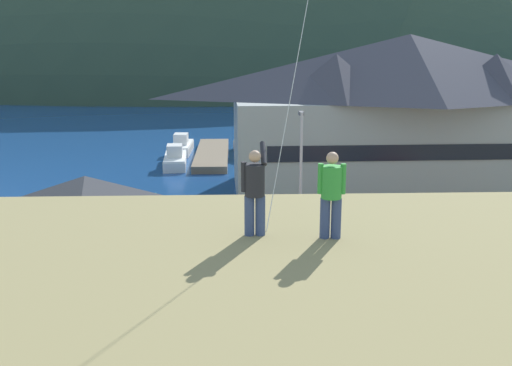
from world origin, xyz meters
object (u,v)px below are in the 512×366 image
object	(u,v)px
moored_boat_wharfside	(182,147)
person_kite_flyer	(255,189)
parked_car_mid_row_near	(6,305)
parked_car_lone_by_shed	(425,297)
wharf_dock	(212,154)
parked_car_mid_row_far	(509,245)
moored_boat_outer_mooring	(247,148)
storage_shed_near_lot	(88,220)
parked_car_front_row_end	(189,319)
parked_car_front_row_red	(234,248)
parking_light_pole	(301,170)
person_companion	(331,192)
harbor_lodge	(406,110)
parked_car_back_row_left	(363,258)
parked_car_corner_spot	(310,314)
moored_boat_inner_slip	(175,159)

from	to	relation	value
moored_boat_wharfside	person_kite_flyer	size ratio (longest dim) A/B	3.37
parked_car_mid_row_near	parked_car_lone_by_shed	world-z (taller)	same
wharf_dock	parked_car_mid_row_far	distance (m)	34.29
parked_car_lone_by_shed	parked_car_mid_row_far	world-z (taller)	same
moored_boat_outer_mooring	parked_car_lone_by_shed	bearing A→B (deg)	-80.36
storage_shed_near_lot	parked_car_mid_row_far	size ratio (longest dim) A/B	1.90
parked_car_front_row_end	parked_car_front_row_red	xyz separation A→B (m)	(1.69, 7.79, 0.00)
moored_boat_outer_mooring	parking_light_pole	bearing A→B (deg)	-85.32
storage_shed_near_lot	person_companion	size ratio (longest dim) A/B	4.64
parked_car_lone_by_shed	parked_car_front_row_end	bearing A→B (deg)	-170.36
moored_boat_outer_mooring	person_kite_flyer	bearing A→B (deg)	-91.20
moored_boat_wharfside	parked_car_lone_by_shed	bearing A→B (deg)	-71.13
moored_boat_outer_mooring	parked_car_front_row_red	xyz separation A→B (m)	(-1.47, -31.27, 0.34)
storage_shed_near_lot	person_kite_flyer	distance (m)	19.92
harbor_lodge	person_companion	bearing A→B (deg)	-109.04
person_kite_flyer	parked_car_back_row_left	bearing A→B (deg)	68.93
parked_car_back_row_left	parked_car_front_row_end	distance (m)	10.08
parked_car_back_row_left	person_companion	bearing A→B (deg)	-105.73
storage_shed_near_lot	moored_boat_wharfside	distance (m)	32.18
parked_car_mid_row_near	parked_car_front_row_red	xyz separation A→B (m)	(9.03, 6.31, 0.00)
parking_light_pole	moored_boat_outer_mooring	bearing A→B (deg)	94.68
harbor_lodge	parked_car_back_row_left	distance (m)	19.50
parked_car_mid_row_near	storage_shed_near_lot	bearing A→B (deg)	76.96
parked_car_corner_spot	person_companion	distance (m)	11.88
harbor_lodge	moored_boat_inner_slip	world-z (taller)	harbor_lodge
moored_boat_outer_mooring	parked_car_front_row_red	distance (m)	31.31
parked_car_front_row_end	person_companion	distance (m)	12.21
parked_car_lone_by_shed	parked_car_front_row_red	bearing A→B (deg)	141.73
storage_shed_near_lot	wharf_dock	distance (m)	29.97
moored_boat_outer_mooring	parked_car_corner_spot	world-z (taller)	moored_boat_outer_mooring
wharf_dock	parked_car_mid_row_far	xyz separation A→B (m)	(16.42, -30.09, 0.71)
moored_boat_outer_mooring	parked_car_corner_spot	xyz separation A→B (m)	(1.46, -38.84, 0.34)
harbor_lodge	parked_car_mid_row_near	size ratio (longest dim) A/B	6.43
storage_shed_near_lot	harbor_lodge	bearing A→B (deg)	36.27
moored_boat_outer_mooring	parked_car_mid_row_near	distance (m)	39.02
moored_boat_wharfside	parked_car_lone_by_shed	world-z (taller)	moored_boat_wharfside
harbor_lodge	parked_car_front_row_end	bearing A→B (deg)	-122.35
person_kite_flyer	parked_car_mid_row_far	bearing A→B (deg)	50.34
storage_shed_near_lot	moored_boat_inner_slip	size ratio (longest dim) A/B	1.27
parked_car_front_row_red	parked_car_back_row_left	bearing A→B (deg)	-14.42
wharf_dock	moored_boat_outer_mooring	world-z (taller)	moored_boat_outer_mooring
parked_car_front_row_end	parked_car_front_row_red	distance (m)	7.97
harbor_lodge	parking_light_pole	bearing A→B (deg)	-127.24
parked_car_mid_row_far	parking_light_pole	bearing A→B (deg)	162.38
parked_car_front_row_red	parked_car_lone_by_shed	bearing A→B (deg)	-38.27
harbor_lodge	person_companion	size ratio (longest dim) A/B	16.05
person_companion	parked_car_lone_by_shed	bearing A→B (deg)	61.39
storage_shed_near_lot	moored_boat_inner_slip	bearing A→B (deg)	85.53
parked_car_front_row_red	moored_boat_wharfside	bearing A→B (deg)	99.48
storage_shed_near_lot	wharf_dock	xyz separation A→B (m)	(5.28, 29.42, -2.12)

